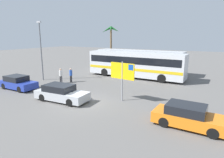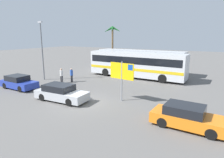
{
  "view_description": "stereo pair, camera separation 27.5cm",
  "coord_description": "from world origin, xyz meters",
  "px_view_note": "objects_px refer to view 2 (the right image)",
  "views": [
    {
      "loc": [
        9.7,
        -11.7,
        5.22
      ],
      "look_at": [
        0.79,
        3.48,
        1.3
      ],
      "focal_mm": 31.56,
      "sensor_mm": 36.0,
      "label": 1
    },
    {
      "loc": [
        9.94,
        -11.55,
        5.22
      ],
      "look_at": [
        0.79,
        3.48,
        1.3
      ],
      "focal_mm": 31.56,
      "sensor_mm": 36.0,
      "label": 2
    }
  ],
  "objects_px": {
    "pedestrian_by_bus": "(61,74)",
    "bus_front_coach": "(136,64)",
    "pedestrian_near_sign": "(72,74)",
    "bus_rear_coach": "(140,60)",
    "ferry_sign": "(122,73)",
    "car_silver": "(61,93)",
    "car_orange": "(187,117)",
    "car_blue": "(19,82)"
  },
  "relations": [
    {
      "from": "pedestrian_by_bus",
      "to": "bus_front_coach",
      "type": "bearing_deg",
      "value": -54.19
    },
    {
      "from": "pedestrian_near_sign",
      "to": "bus_rear_coach",
      "type": "bearing_deg",
      "value": -122.65
    },
    {
      "from": "ferry_sign",
      "to": "pedestrian_near_sign",
      "type": "bearing_deg",
      "value": 166.82
    },
    {
      "from": "car_silver",
      "to": "car_orange",
      "type": "xyz_separation_m",
      "value": [
        9.77,
        0.29,
        -0.0
      ]
    },
    {
      "from": "car_blue",
      "to": "car_orange",
      "type": "relative_size",
      "value": 0.95
    },
    {
      "from": "car_silver",
      "to": "pedestrian_by_bus",
      "type": "height_order",
      "value": "pedestrian_by_bus"
    },
    {
      "from": "car_silver",
      "to": "car_blue",
      "type": "relative_size",
      "value": 1.16
    },
    {
      "from": "bus_rear_coach",
      "to": "ferry_sign",
      "type": "distance_m",
      "value": 12.51
    },
    {
      "from": "pedestrian_near_sign",
      "to": "bus_front_coach",
      "type": "bearing_deg",
      "value": -137.86
    },
    {
      "from": "bus_rear_coach",
      "to": "car_blue",
      "type": "xyz_separation_m",
      "value": [
        -6.97,
        -14.01,
        -1.15
      ]
    },
    {
      "from": "ferry_sign",
      "to": "car_blue",
      "type": "xyz_separation_m",
      "value": [
        -10.6,
        -2.05,
        -1.69
      ]
    },
    {
      "from": "pedestrian_by_bus",
      "to": "car_orange",
      "type": "bearing_deg",
      "value": -120.18
    },
    {
      "from": "bus_rear_coach",
      "to": "pedestrian_by_bus",
      "type": "relative_size",
      "value": 7.34
    },
    {
      "from": "car_silver",
      "to": "pedestrian_near_sign",
      "type": "bearing_deg",
      "value": 120.61
    },
    {
      "from": "car_silver",
      "to": "car_blue",
      "type": "distance_m",
      "value": 6.32
    },
    {
      "from": "ferry_sign",
      "to": "pedestrian_by_bus",
      "type": "height_order",
      "value": "ferry_sign"
    },
    {
      "from": "bus_rear_coach",
      "to": "ferry_sign",
      "type": "bearing_deg",
      "value": -73.1
    },
    {
      "from": "car_silver",
      "to": "pedestrian_by_bus",
      "type": "relative_size",
      "value": 2.75
    },
    {
      "from": "ferry_sign",
      "to": "car_orange",
      "type": "height_order",
      "value": "ferry_sign"
    },
    {
      "from": "ferry_sign",
      "to": "car_blue",
      "type": "height_order",
      "value": "ferry_sign"
    },
    {
      "from": "pedestrian_near_sign",
      "to": "pedestrian_by_bus",
      "type": "bearing_deg",
      "value": 47.8
    },
    {
      "from": "car_silver",
      "to": "pedestrian_by_bus",
      "type": "bearing_deg",
      "value": 130.41
    },
    {
      "from": "bus_rear_coach",
      "to": "car_orange",
      "type": "xyz_separation_m",
      "value": [
        9.11,
        -14.19,
        -1.15
      ]
    },
    {
      "from": "car_silver",
      "to": "car_orange",
      "type": "relative_size",
      "value": 1.1
    },
    {
      "from": "car_silver",
      "to": "car_orange",
      "type": "height_order",
      "value": "same"
    },
    {
      "from": "car_silver",
      "to": "bus_front_coach",
      "type": "bearing_deg",
      "value": 78.12
    },
    {
      "from": "ferry_sign",
      "to": "car_blue",
      "type": "distance_m",
      "value": 10.93
    },
    {
      "from": "pedestrian_near_sign",
      "to": "pedestrian_by_bus",
      "type": "height_order",
      "value": "pedestrian_by_bus"
    },
    {
      "from": "bus_rear_coach",
      "to": "car_blue",
      "type": "relative_size",
      "value": 3.09
    },
    {
      "from": "ferry_sign",
      "to": "pedestrian_near_sign",
      "type": "height_order",
      "value": "ferry_sign"
    },
    {
      "from": "bus_rear_coach",
      "to": "pedestrian_by_bus",
      "type": "distance_m",
      "value": 11.3
    },
    {
      "from": "bus_front_coach",
      "to": "car_blue",
      "type": "distance_m",
      "value": 13.42
    },
    {
      "from": "bus_front_coach",
      "to": "bus_rear_coach",
      "type": "xyz_separation_m",
      "value": [
        -0.81,
        3.14,
        0.0
      ]
    },
    {
      "from": "bus_front_coach",
      "to": "car_silver",
      "type": "distance_m",
      "value": 11.49
    },
    {
      "from": "car_orange",
      "to": "bus_front_coach",
      "type": "bearing_deg",
      "value": 127.86
    },
    {
      "from": "bus_front_coach",
      "to": "ferry_sign",
      "type": "height_order",
      "value": "ferry_sign"
    },
    {
      "from": "bus_front_coach",
      "to": "car_blue",
      "type": "xyz_separation_m",
      "value": [
        -7.78,
        -10.88,
        -1.15
      ]
    },
    {
      "from": "ferry_sign",
      "to": "car_silver",
      "type": "bearing_deg",
      "value": -143.58
    },
    {
      "from": "car_silver",
      "to": "car_blue",
      "type": "bearing_deg",
      "value": 171.31
    },
    {
      "from": "car_silver",
      "to": "car_blue",
      "type": "xyz_separation_m",
      "value": [
        -6.31,
        0.46,
        -0.0
      ]
    },
    {
      "from": "car_blue",
      "to": "ferry_sign",
      "type": "bearing_deg",
      "value": 10.23
    },
    {
      "from": "bus_rear_coach",
      "to": "ferry_sign",
      "type": "height_order",
      "value": "ferry_sign"
    }
  ]
}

